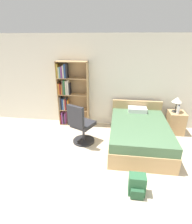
{
  "coord_description": "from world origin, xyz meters",
  "views": [
    {
      "loc": [
        -0.16,
        -1.72,
        2.46
      ],
      "look_at": [
        -0.66,
        1.98,
        0.89
      ],
      "focal_mm": 28.0,
      "sensor_mm": 36.0,
      "label": 1
    }
  ],
  "objects_px": {
    "table_lamp": "(177,100)",
    "water_bottle": "(178,110)",
    "office_chair": "(81,126)",
    "bed": "(138,133)",
    "bookshelf": "(69,93)",
    "backpack_green": "(137,185)",
    "nightstand": "(175,122)"
  },
  "relations": [
    {
      "from": "nightstand",
      "to": "table_lamp",
      "type": "distance_m",
      "value": 0.64
    },
    {
      "from": "office_chair",
      "to": "water_bottle",
      "type": "height_order",
      "value": "office_chair"
    },
    {
      "from": "nightstand",
      "to": "water_bottle",
      "type": "xyz_separation_m",
      "value": [
        -0.03,
        -0.11,
        0.43
      ]
    },
    {
      "from": "backpack_green",
      "to": "table_lamp",
      "type": "bearing_deg",
      "value": 63.52
    },
    {
      "from": "office_chair",
      "to": "nightstand",
      "type": "xyz_separation_m",
      "value": [
        2.49,
        0.9,
        -0.18
      ]
    },
    {
      "from": "table_lamp",
      "to": "water_bottle",
      "type": "height_order",
      "value": "table_lamp"
    },
    {
      "from": "backpack_green",
      "to": "nightstand",
      "type": "bearing_deg",
      "value": 62.11
    },
    {
      "from": "office_chair",
      "to": "table_lamp",
      "type": "bearing_deg",
      "value": 20.77
    },
    {
      "from": "bed",
      "to": "backpack_green",
      "type": "height_order",
      "value": "bed"
    },
    {
      "from": "bookshelf",
      "to": "water_bottle",
      "type": "relative_size",
      "value": 7.55
    },
    {
      "from": "office_chair",
      "to": "backpack_green",
      "type": "height_order",
      "value": "office_chair"
    },
    {
      "from": "water_bottle",
      "to": "backpack_green",
      "type": "relative_size",
      "value": 0.66
    },
    {
      "from": "office_chair",
      "to": "bed",
      "type": "bearing_deg",
      "value": 6.54
    },
    {
      "from": "water_bottle",
      "to": "backpack_green",
      "type": "bearing_deg",
      "value": -118.42
    },
    {
      "from": "bed",
      "to": "table_lamp",
      "type": "height_order",
      "value": "table_lamp"
    },
    {
      "from": "bed",
      "to": "nightstand",
      "type": "distance_m",
      "value": 1.3
    },
    {
      "from": "bed",
      "to": "nightstand",
      "type": "xyz_separation_m",
      "value": [
        1.08,
        0.73,
        0.0
      ]
    },
    {
      "from": "bookshelf",
      "to": "nightstand",
      "type": "bearing_deg",
      "value": -2.75
    },
    {
      "from": "office_chair",
      "to": "table_lamp",
      "type": "relative_size",
      "value": 2.53
    },
    {
      "from": "bed",
      "to": "water_bottle",
      "type": "distance_m",
      "value": 1.29
    },
    {
      "from": "bookshelf",
      "to": "table_lamp",
      "type": "height_order",
      "value": "bookshelf"
    },
    {
      "from": "bookshelf",
      "to": "backpack_green",
      "type": "relative_size",
      "value": 4.96
    },
    {
      "from": "office_chair",
      "to": "water_bottle",
      "type": "distance_m",
      "value": 2.59
    },
    {
      "from": "nightstand",
      "to": "water_bottle",
      "type": "height_order",
      "value": "water_bottle"
    },
    {
      "from": "backpack_green",
      "to": "bed",
      "type": "bearing_deg",
      "value": 84.43
    },
    {
      "from": "office_chair",
      "to": "table_lamp",
      "type": "distance_m",
      "value": 2.63
    },
    {
      "from": "table_lamp",
      "to": "bed",
      "type": "bearing_deg",
      "value": -143.23
    },
    {
      "from": "table_lamp",
      "to": "water_bottle",
      "type": "distance_m",
      "value": 0.25
    },
    {
      "from": "nightstand",
      "to": "water_bottle",
      "type": "relative_size",
      "value": 2.44
    },
    {
      "from": "water_bottle",
      "to": "bed",
      "type": "bearing_deg",
      "value": -149.16
    },
    {
      "from": "nightstand",
      "to": "bed",
      "type": "bearing_deg",
      "value": -145.66
    },
    {
      "from": "office_chair",
      "to": "water_bottle",
      "type": "relative_size",
      "value": 4.25
    }
  ]
}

